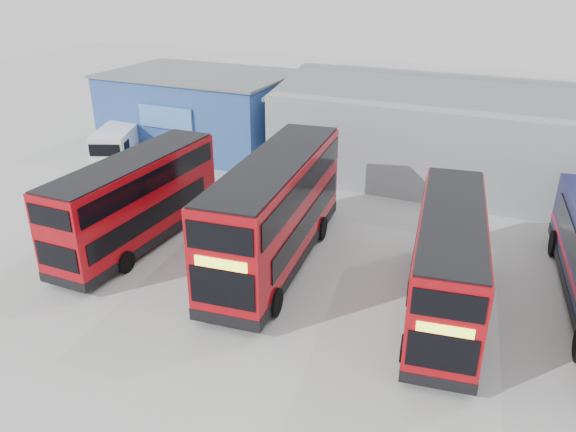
{
  "coord_description": "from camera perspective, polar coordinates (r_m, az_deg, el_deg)",
  "views": [
    {
      "loc": [
        7.47,
        -14.41,
        11.87
      ],
      "look_at": [
        -1.54,
        5.24,
        2.1
      ],
      "focal_mm": 35.0,
      "sensor_mm": 36.0,
      "label": 1
    }
  ],
  "objects": [
    {
      "name": "maintenance_shed",
      "position": [
        35.64,
        24.77,
        7.01
      ],
      "size": [
        30.5,
        12.0,
        5.89
      ],
      "color": "gray",
      "rests_on": "ground"
    },
    {
      "name": "ground_plane",
      "position": [
        20.11,
        -2.28,
        -11.88
      ],
      "size": [
        120.0,
        120.0,
        0.0
      ],
      "primitive_type": "plane",
      "color": "#999994",
      "rests_on": "ground"
    },
    {
      "name": "double_decker_right",
      "position": [
        21.01,
        15.89,
        -4.74
      ],
      "size": [
        3.68,
        9.7,
        4.01
      ],
      "rotation": [
        0.0,
        0.0,
        0.15
      ],
      "color": "#9B0810",
      "rests_on": "ground"
    },
    {
      "name": "panel_van",
      "position": [
        38.02,
        -16.84,
        7.11
      ],
      "size": [
        3.97,
        5.64,
        2.3
      ],
      "rotation": [
        0.0,
        0.0,
        0.4
      ],
      "color": "silver",
      "rests_on": "ground"
    },
    {
      "name": "double_decker_left",
      "position": [
        26.13,
        -15.13,
        1.35
      ],
      "size": [
        2.55,
        9.76,
        4.11
      ],
      "rotation": [
        0.0,
        0.0,
        3.15
      ],
      "color": "#9B0810",
      "rests_on": "ground"
    },
    {
      "name": "double_decker_centre",
      "position": [
        23.45,
        -1.25,
        0.31
      ],
      "size": [
        3.91,
        11.29,
        4.68
      ],
      "rotation": [
        0.0,
        0.0,
        0.11
      ],
      "color": "#9B0810",
      "rests_on": "ground"
    },
    {
      "name": "office_block",
      "position": [
        39.97,
        -8.81,
        10.6
      ],
      "size": [
        12.3,
        8.32,
        5.12
      ],
      "color": "navy",
      "rests_on": "ground"
    }
  ]
}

